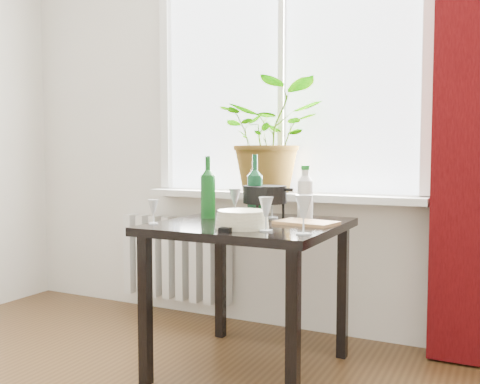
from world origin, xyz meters
The scene contains 18 objects.
window centered at (0.00, 2.22, 1.60)m, with size 1.72×0.08×1.62m.
windowsill centered at (0.00, 2.15, 0.82)m, with size 1.72×0.20×0.04m.
radiator centered at (-0.75, 2.18, 0.38)m, with size 0.80×0.10×0.55m.
table centered at (0.10, 1.55, 0.65)m, with size 0.85×0.85×0.74m.
potted_plant centered at (-0.04, 2.14, 1.18)m, with size 0.60×0.52×0.66m, color #2D6E1D.
wine_bottle_left centered at (-0.18, 1.62, 0.90)m, with size 0.08×0.08×0.33m, color #0E4915, non-canonical shape.
wine_bottle_right centered at (0.07, 1.68, 0.91)m, with size 0.08×0.08×0.34m, color #0C4120, non-canonical shape.
bottle_amber centered at (0.03, 1.74, 0.87)m, with size 0.06×0.06×0.26m, color #6D2B0C, non-canonical shape.
cleaning_bottle centered at (0.30, 1.78, 0.88)m, with size 0.08×0.08×0.28m, color silver, non-canonical shape.
wineglass_front_right centered at (0.29, 1.30, 0.82)m, with size 0.06×0.06×0.15m, color silver, non-canonical shape.
wineglass_far_right centered at (0.47, 1.29, 0.82)m, with size 0.07×0.07×0.17m, color silver, non-canonical shape.
wineglass_back_center centered at (0.13, 1.75, 0.82)m, with size 0.07×0.07×0.17m, color silver, non-canonical shape.
wineglass_back_left centered at (-0.08, 1.74, 0.82)m, with size 0.06×0.06×0.15m, color silver, non-canonical shape.
wineglass_front_left centered at (-0.28, 1.28, 0.80)m, with size 0.05×0.05×0.12m, color white, non-canonical shape.
plate_stack centered at (0.16, 1.35, 0.78)m, with size 0.24×0.24×0.08m, color beige.
fondue_pot centered at (0.12, 1.69, 0.83)m, with size 0.26×0.22×0.17m, color black, non-canonical shape.
tv_remote centered at (0.14, 1.28, 0.75)m, with size 0.05×0.17×0.02m, color black.
cutting_board centered at (0.37, 1.60, 0.75)m, with size 0.28×0.18×0.01m, color #AD804E.
Camera 1 is at (1.21, -0.79, 1.07)m, focal length 40.00 mm.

